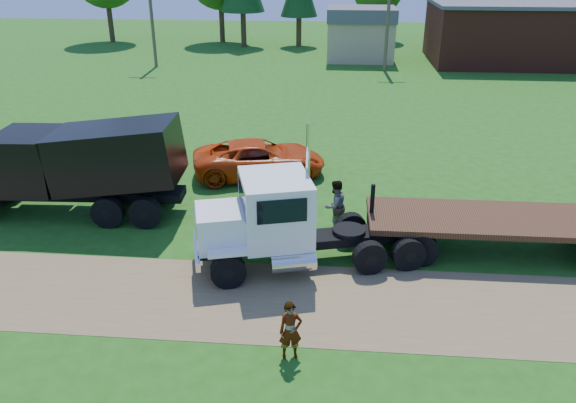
# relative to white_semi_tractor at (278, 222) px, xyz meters

# --- Properties ---
(ground) EXTENTS (140.00, 140.00, 0.00)m
(ground) POSITION_rel_white_semi_tractor_xyz_m (-0.24, -2.11, -1.58)
(ground) COLOR #205011
(ground) RESTS_ON ground
(dirt_track) EXTENTS (120.00, 4.20, 0.01)m
(dirt_track) POSITION_rel_white_semi_tractor_xyz_m (-0.24, -2.11, -1.58)
(dirt_track) COLOR brown
(dirt_track) RESTS_ON ground
(white_semi_tractor) EXTENTS (7.83, 4.32, 4.63)m
(white_semi_tractor) POSITION_rel_white_semi_tractor_xyz_m (0.00, 0.00, 0.00)
(white_semi_tractor) COLOR black
(white_semi_tractor) RESTS_ON ground
(black_dump_truck) EXTENTS (8.85, 3.06, 3.80)m
(black_dump_truck) POSITION_rel_white_semi_tractor_xyz_m (-8.06, 3.29, 0.51)
(black_dump_truck) COLOR black
(black_dump_truck) RESTS_ON ground
(orange_pickup) EXTENTS (6.47, 4.13, 1.66)m
(orange_pickup) POSITION_rel_white_semi_tractor_xyz_m (-1.69, 7.86, -0.75)
(orange_pickup) COLOR #C33809
(orange_pickup) RESTS_ON ground
(flatbed_trailer) EXTENTS (9.11, 2.76, 2.33)m
(flatbed_trailer) POSITION_rel_white_semi_tractor_xyz_m (7.50, 1.59, -0.58)
(flatbed_trailer) COLOR #3B1C13
(flatbed_trailer) RESTS_ON ground
(spectator_a) EXTENTS (0.68, 0.53, 1.63)m
(spectator_a) POSITION_rel_white_semi_tractor_xyz_m (0.77, -4.57, -0.77)
(spectator_a) COLOR #999999
(spectator_a) RESTS_ON ground
(spectator_b) EXTENTS (1.21, 1.19, 1.97)m
(spectator_b) POSITION_rel_white_semi_tractor_xyz_m (1.81, 2.68, -0.59)
(spectator_b) COLOR #999999
(spectator_b) RESTS_ON ground
(brick_building) EXTENTS (15.40, 10.40, 5.30)m
(brick_building) POSITION_rel_white_semi_tractor_xyz_m (17.76, 37.89, 1.08)
(brick_building) COLOR maroon
(brick_building) RESTS_ON ground
(tan_shed) EXTENTS (6.20, 5.40, 4.70)m
(tan_shed) POSITION_rel_white_semi_tractor_xyz_m (3.76, 37.89, 0.84)
(tan_shed) COLOR tan
(tan_shed) RESTS_ON ground
(utility_poles) EXTENTS (42.20, 0.28, 9.00)m
(utility_poles) POSITION_rel_white_semi_tractor_xyz_m (5.76, 32.89, 3.13)
(utility_poles) COLOR brown
(utility_poles) RESTS_ON ground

